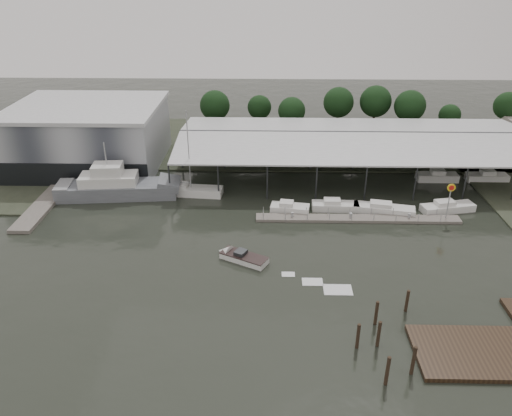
{
  "coord_description": "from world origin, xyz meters",
  "views": [
    {
      "loc": [
        2.39,
        -51.04,
        32.25
      ],
      "look_at": [
        1.03,
        8.35,
        2.5
      ],
      "focal_mm": 35.0,
      "sensor_mm": 36.0,
      "label": 1
    }
  ],
  "objects_px": {
    "speedboat_underway": "(240,257)",
    "shell_fuel_sign": "(450,195)",
    "grey_trawler": "(118,187)",
    "white_sailboat": "(187,190)"
  },
  "relations": [
    {
      "from": "grey_trawler",
      "to": "speedboat_underway",
      "type": "distance_m",
      "value": 26.02
    },
    {
      "from": "shell_fuel_sign",
      "to": "grey_trawler",
      "type": "bearing_deg",
      "value": 171.61
    },
    {
      "from": "grey_trawler",
      "to": "white_sailboat",
      "type": "height_order",
      "value": "white_sailboat"
    },
    {
      "from": "shell_fuel_sign",
      "to": "speedboat_underway",
      "type": "bearing_deg",
      "value": -159.25
    },
    {
      "from": "grey_trawler",
      "to": "white_sailboat",
      "type": "relative_size",
      "value": 1.4
    },
    {
      "from": "shell_fuel_sign",
      "to": "white_sailboat",
      "type": "distance_m",
      "value": 37.76
    },
    {
      "from": "white_sailboat",
      "to": "speedboat_underway",
      "type": "bearing_deg",
      "value": -58.25
    },
    {
      "from": "shell_fuel_sign",
      "to": "white_sailboat",
      "type": "bearing_deg",
      "value": 167.98
    },
    {
      "from": "speedboat_underway",
      "to": "shell_fuel_sign",
      "type": "bearing_deg",
      "value": -131.05
    },
    {
      "from": "white_sailboat",
      "to": "speedboat_underway",
      "type": "distance_m",
      "value": 20.47
    }
  ]
}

